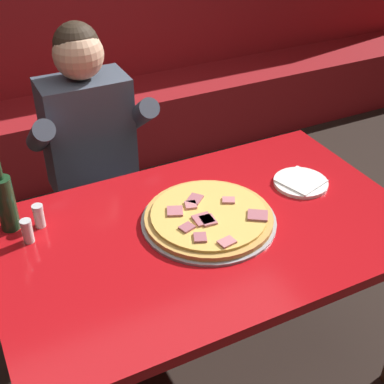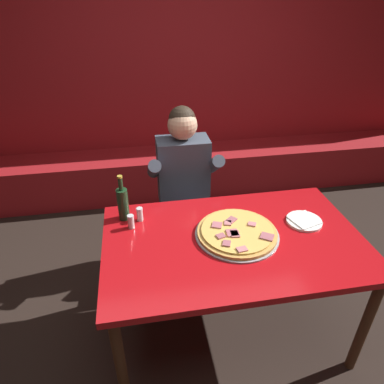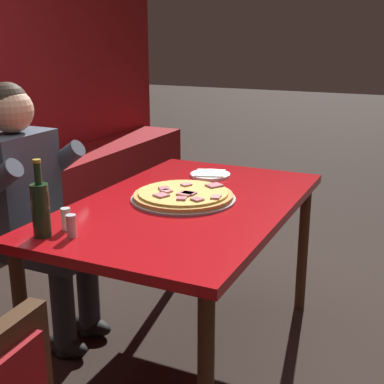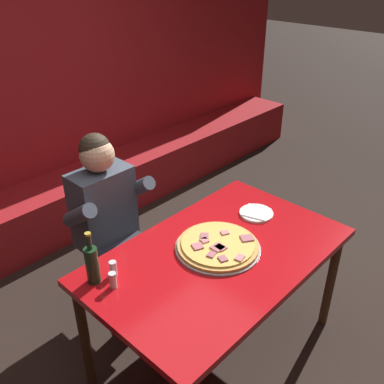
# 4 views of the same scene
# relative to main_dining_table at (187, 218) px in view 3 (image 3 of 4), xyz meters

# --- Properties ---
(ground_plane) EXTENTS (24.00, 24.00, 0.00)m
(ground_plane) POSITION_rel_main_dining_table_xyz_m (0.00, 0.00, -0.69)
(ground_plane) COLOR black
(main_dining_table) EXTENTS (1.45, 0.89, 0.77)m
(main_dining_table) POSITION_rel_main_dining_table_xyz_m (0.00, 0.00, 0.00)
(main_dining_table) COLOR #422816
(main_dining_table) RESTS_ON ground_plane
(pizza) EXTENTS (0.47, 0.47, 0.05)m
(pizza) POSITION_rel_main_dining_table_xyz_m (0.02, 0.03, 0.10)
(pizza) COLOR #9E9EA3
(pizza) RESTS_ON main_dining_table
(plate_white_paper) EXTENTS (0.21, 0.21, 0.02)m
(plate_white_paper) POSITION_rel_main_dining_table_xyz_m (0.46, 0.08, 0.09)
(plate_white_paper) COLOR white
(plate_white_paper) RESTS_ON main_dining_table
(beer_bottle) EXTENTS (0.07, 0.07, 0.29)m
(beer_bottle) POSITION_rel_main_dining_table_xyz_m (-0.60, 0.30, 0.19)
(beer_bottle) COLOR #19381E
(beer_bottle) RESTS_ON main_dining_table
(shaker_red_pepper_flakes) EXTENTS (0.04, 0.04, 0.09)m
(shaker_red_pepper_flakes) POSITION_rel_main_dining_table_xyz_m (-0.56, 0.20, 0.12)
(shaker_red_pepper_flakes) COLOR silver
(shaker_red_pepper_flakes) RESTS_ON main_dining_table
(shaker_black_pepper) EXTENTS (0.04, 0.04, 0.09)m
(shaker_black_pepper) POSITION_rel_main_dining_table_xyz_m (-0.51, 0.27, 0.12)
(shaker_black_pepper) COLOR silver
(shaker_black_pepper) RESTS_ON main_dining_table
(diner_seated_blue_shirt) EXTENTS (0.53, 0.53, 1.27)m
(diner_seated_blue_shirt) POSITION_rel_main_dining_table_xyz_m (-0.16, 0.74, 0.02)
(diner_seated_blue_shirt) COLOR black
(diner_seated_blue_shirt) RESTS_ON ground_plane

